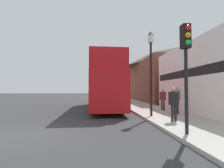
# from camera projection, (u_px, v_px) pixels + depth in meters

# --- Properties ---
(ground_plane) EXTENTS (144.00, 144.00, 0.00)m
(ground_plane) POSITION_uv_depth(u_px,v_px,m) (77.00, 101.00, 27.05)
(ground_plane) COLOR #333335
(sidewalk) EXTENTS (3.36, 108.00, 0.14)m
(sidewalk) POSITION_uv_depth(u_px,v_px,m) (127.00, 101.00, 24.72)
(sidewalk) COLOR #ADAAA3
(sidewalk) RESTS_ON ground_plane
(brick_terrace_rear) EXTENTS (6.00, 19.52, 7.87)m
(brick_terrace_rear) POSITION_uv_depth(u_px,v_px,m) (153.00, 76.00, 28.13)
(brick_terrace_rear) COLOR brown
(brick_terrace_rear) RESTS_ON ground_plane
(tour_bus) EXTENTS (2.66, 11.35, 4.31)m
(tour_bus) POSITION_uv_depth(u_px,v_px,m) (104.00, 87.00, 15.84)
(tour_bus) COLOR red
(tour_bus) RESTS_ON ground_plane
(parked_car_ahead_of_bus) EXTENTS (1.96, 4.66, 1.50)m
(parked_car_ahead_of_bus) POSITION_uv_depth(u_px,v_px,m) (108.00, 97.00, 24.68)
(parked_car_ahead_of_bus) COLOR #9E9EA3
(parked_car_ahead_of_bus) RESTS_ON ground_plane
(pedestrian_nearest) EXTENTS (0.43, 0.24, 1.65)m
(pedestrian_nearest) POSITION_uv_depth(u_px,v_px,m) (174.00, 101.00, 8.51)
(pedestrian_nearest) COLOR #232328
(pedestrian_nearest) RESTS_ON sidewalk
(pedestrian_second) EXTENTS (0.48, 0.27, 1.84)m
(pedestrian_second) POSITION_uv_depth(u_px,v_px,m) (176.00, 97.00, 11.00)
(pedestrian_second) COLOR #232328
(pedestrian_second) RESTS_ON sidewalk
(pedestrian_third) EXTENTS (0.42, 0.23, 1.61)m
(pedestrian_third) POSITION_uv_depth(u_px,v_px,m) (163.00, 97.00, 13.25)
(pedestrian_third) COLOR #232328
(pedestrian_third) RESTS_ON sidewalk
(traffic_signal) EXTENTS (0.28, 0.42, 3.83)m
(traffic_signal) POSITION_uv_depth(u_px,v_px,m) (186.00, 53.00, 6.11)
(traffic_signal) COLOR black
(traffic_signal) RESTS_ON sidewalk
(lamp_post_nearest) EXTENTS (0.35, 0.35, 5.05)m
(lamp_post_nearest) POSITION_uv_depth(u_px,v_px,m) (151.00, 58.00, 10.43)
(lamp_post_nearest) COLOR black
(lamp_post_nearest) RESTS_ON sidewalk
(lamp_post_second) EXTENTS (0.35, 0.35, 4.29)m
(lamp_post_second) POSITION_uv_depth(u_px,v_px,m) (128.00, 76.00, 17.79)
(lamp_post_second) COLOR black
(lamp_post_second) RESTS_ON sidewalk
(lamp_post_third) EXTENTS (0.35, 0.35, 4.64)m
(lamp_post_third) POSITION_uv_depth(u_px,v_px,m) (119.00, 79.00, 25.19)
(lamp_post_third) COLOR black
(lamp_post_third) RESTS_ON sidewalk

